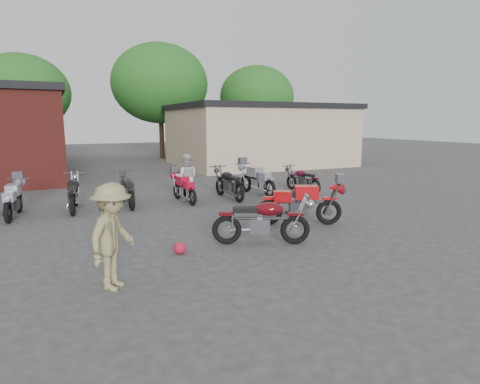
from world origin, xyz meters
name	(u,v)px	position (x,y,z in m)	size (l,w,h in m)	color
ground	(232,245)	(0.00, 0.00, 0.00)	(90.00, 90.00, 0.00)	#343437
stucco_building	(258,137)	(8.50, 15.00, 1.75)	(10.00, 8.00, 3.50)	tan
tree_1	(23,106)	(-5.00, 22.00, 3.70)	(5.92, 5.92, 7.40)	#16521A
tree_2	(160,98)	(4.00, 22.00, 4.40)	(7.04, 7.04, 8.80)	#16521A
tree_3	(257,108)	(12.00, 22.00, 3.80)	(6.08, 6.08, 7.60)	#16521A
vintage_motorcycle	(263,218)	(0.66, -0.24, 0.62)	(2.12, 0.70, 1.23)	#570A11
sportbike	(301,201)	(2.40, 0.86, 0.64)	(2.19, 0.72, 1.27)	red
helmet	(180,248)	(-1.23, -0.10, 0.13)	(0.27, 0.27, 0.25)	#B31331
person_light	(187,178)	(0.64, 5.31, 0.82)	(0.80, 0.62, 1.64)	beige
person_tan	(113,236)	(-2.71, -1.33, 0.89)	(1.15, 0.66, 1.77)	#8E8358
row_bike_1	(13,198)	(-4.63, 5.07, 0.57)	(1.96, 0.65, 1.14)	#9495A2
row_bike_2	(73,191)	(-3.01, 5.31, 0.60)	(2.08, 0.69, 1.21)	black
row_bike_3	(127,188)	(-1.38, 5.32, 0.59)	(2.04, 0.67, 1.18)	black
row_bike_4	(184,187)	(0.48, 5.14, 0.53)	(1.83, 0.60, 1.06)	red
row_bike_5	(229,182)	(2.12, 5.06, 0.61)	(2.09, 0.69, 1.21)	black
row_bike_6	(257,178)	(3.39, 5.32, 0.62)	(2.14, 0.71, 1.24)	#91919F
row_bike_7	(302,178)	(5.32, 5.16, 0.53)	(1.84, 0.61, 1.07)	#4C0922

